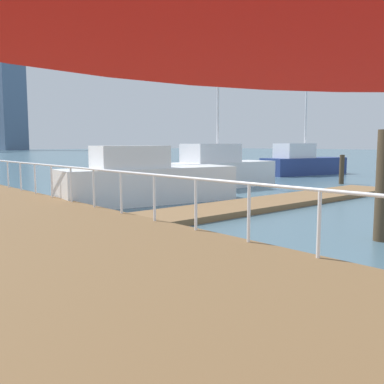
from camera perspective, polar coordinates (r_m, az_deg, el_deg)
name	(u,v)px	position (r m, az deg, el deg)	size (l,w,h in m)	color
ground_plane	(79,191)	(20.06, -14.79, 0.09)	(300.00, 300.00, 0.00)	#476675
floating_dock	(279,202)	(15.59, 11.48, -1.26)	(13.94, 2.00, 0.18)	olive
boardwalk_railing	(154,185)	(9.70, -5.05, 0.94)	(0.06, 28.37, 1.08)	white
dock_piling_0	(94,177)	(15.83, -12.93, 1.97)	(0.35, 0.35, 1.91)	brown
dock_piling_2	(384,186)	(10.28, 24.26, 0.75)	(0.36, 0.36, 2.46)	#473826
dock_piling_3	(342,169)	(24.32, 19.36, 2.87)	(0.26, 0.26, 1.57)	#473826
moored_boat_0	(147,181)	(15.62, -6.06, 1.50)	(6.75, 2.85, 2.08)	white
moored_boat_1	(216,170)	(21.03, 3.25, 2.90)	(6.62, 1.99, 7.28)	white
moored_boat_2	(302,163)	(30.91, 14.50, 3.81)	(6.76, 3.05, 7.68)	navy
skyline_tower_5	(8,57)	(165.64, -23.36, 16.23)	(8.04, 10.40, 63.50)	slate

